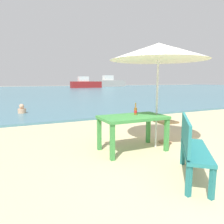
{
  "coord_description": "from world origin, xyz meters",
  "views": [
    {
      "loc": [
        -2.8,
        -2.44,
        1.51
      ],
      "look_at": [
        -0.28,
        3.0,
        0.6
      ],
      "focal_mm": 33.37,
      "sensor_mm": 36.0,
      "label": 1
    }
  ],
  "objects": [
    {
      "name": "ground_plane",
      "position": [
        0.0,
        0.0,
        0.0
      ],
      "size": [
        120.0,
        120.0,
        0.0
      ],
      "primitive_type": "plane",
      "color": "beige"
    },
    {
      "name": "swimmer_person",
      "position": [
        -2.59,
        7.5,
        0.24
      ],
      "size": [
        0.34,
        0.34,
        0.41
      ],
      "color": "tan",
      "rests_on": "sea_water"
    },
    {
      "name": "beer_bottle_amber",
      "position": [
        -0.42,
        1.47,
        0.85
      ],
      "size": [
        0.07,
        0.07,
        0.26
      ],
      "color": "brown",
      "rests_on": "picnic_table_green"
    },
    {
      "name": "sea_water",
      "position": [
        0.0,
        30.0,
        0.04
      ],
      "size": [
        120.0,
        50.0,
        0.08
      ],
      "primitive_type": "cube",
      "color": "teal",
      "rests_on": "ground_plane"
    },
    {
      "name": "boat_ferry",
      "position": [
        18.42,
        44.42,
        1.04
      ],
      "size": [
        7.33,
        2.0,
        2.67
      ],
      "color": "gray",
      "rests_on": "sea_water"
    },
    {
      "name": "picnic_table_green",
      "position": [
        -0.56,
        1.34,
        0.65
      ],
      "size": [
        1.4,
        0.8,
        0.76
      ],
      "color": "#3D8C42",
      "rests_on": "ground_plane"
    },
    {
      "name": "side_table_wood",
      "position": [
        0.47,
        1.5,
        0.35
      ],
      "size": [
        0.44,
        0.44,
        0.54
      ],
      "color": "tan",
      "rests_on": "ground_plane"
    },
    {
      "name": "boat_barge",
      "position": [
        10.14,
        38.07,
        0.88
      ],
      "size": [
        6.14,
        1.67,
        2.23
      ],
      "color": "maroon",
      "rests_on": "sea_water"
    },
    {
      "name": "patio_umbrella",
      "position": [
        0.04,
        1.32,
        2.12
      ],
      "size": [
        2.1,
        2.1,
        2.3
      ],
      "color": "silver",
      "rests_on": "ground_plane"
    },
    {
      "name": "bench_teal_center",
      "position": [
        -0.42,
        -0.17,
        0.54
      ],
      "size": [
        1.04,
        1.15,
        0.95
      ],
      "color": "#237275",
      "rests_on": "ground_plane"
    }
  ]
}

